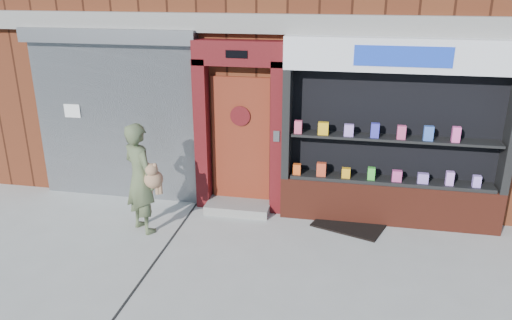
# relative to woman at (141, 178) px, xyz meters

# --- Properties ---
(ground) EXTENTS (80.00, 80.00, 0.00)m
(ground) POSITION_rel_woman_xyz_m (2.07, -0.75, -0.89)
(ground) COLOR #9E9E99
(ground) RESTS_ON ground
(shutter_bay) EXTENTS (3.10, 0.30, 3.04)m
(shutter_bay) POSITION_rel_woman_xyz_m (-0.93, 1.18, 0.83)
(shutter_bay) COLOR gray
(shutter_bay) RESTS_ON ground
(red_door_bay) EXTENTS (1.52, 0.58, 2.90)m
(red_door_bay) POSITION_rel_woman_xyz_m (1.32, 1.11, 0.56)
(red_door_bay) COLOR #4C0D10
(red_door_bay) RESTS_ON ground
(pharmacy_bay) EXTENTS (3.50, 0.41, 3.00)m
(pharmacy_bay) POSITION_rel_woman_xyz_m (3.82, 1.06, 0.48)
(pharmacy_bay) COLOR maroon
(pharmacy_bay) RESTS_ON ground
(woman) EXTENTS (0.78, 0.72, 1.78)m
(woman) POSITION_rel_woman_xyz_m (0.00, 0.00, 0.00)
(woman) COLOR #515D3D
(woman) RESTS_ON ground
(doormat) EXTENTS (1.28, 1.08, 0.03)m
(doormat) POSITION_rel_woman_xyz_m (3.24, 0.80, -0.88)
(doormat) COLOR black
(doormat) RESTS_ON ground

